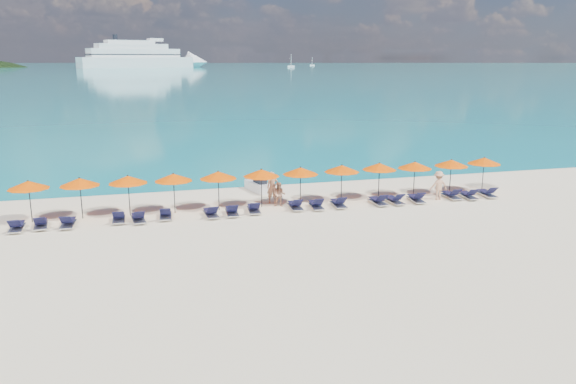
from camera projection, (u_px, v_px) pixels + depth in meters
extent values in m
plane|color=beige|center=(303.00, 228.00, 28.44)|extent=(1400.00, 1400.00, 0.00)
cube|color=#1FA9B2|center=(141.00, 66.00, 648.31)|extent=(1600.00, 1300.00, 0.01)
cube|color=silver|center=(137.00, 63.00, 498.28)|extent=(100.87, 54.57, 9.20)
cone|color=silver|center=(198.00, 62.00, 533.65)|extent=(26.30, 26.30, 20.25)
cube|color=silver|center=(134.00, 53.00, 495.28)|extent=(81.04, 44.51, 7.36)
cube|color=silver|center=(132.00, 46.00, 492.92)|extent=(63.42, 36.05, 4.60)
cube|color=silver|center=(130.00, 42.00, 491.00)|extent=(43.59, 26.00, 3.22)
cube|color=black|center=(134.00, 55.00, 495.60)|extent=(82.04, 45.05, 0.83)
cube|color=black|center=(134.00, 51.00, 494.85)|extent=(80.03, 43.96, 0.83)
cylinder|color=black|center=(115.00, 37.00, 482.74)|extent=(4.05, 4.05, 5.06)
cube|color=silver|center=(291.00, 66.00, 523.42)|extent=(6.57, 2.19, 1.75)
cylinder|color=silver|center=(291.00, 60.00, 522.10)|extent=(0.39, 0.39, 10.95)
cube|color=silver|center=(312.00, 65.00, 637.17)|extent=(5.25, 1.75, 1.40)
cylinder|color=silver|center=(312.00, 61.00, 636.11)|extent=(0.31, 0.31, 8.75)
cube|color=silver|center=(259.00, 187.00, 36.30)|extent=(1.47, 2.60, 0.56)
cube|color=black|center=(260.00, 181.00, 36.03)|extent=(0.74, 1.11, 0.36)
cylinder|color=black|center=(254.00, 176.00, 36.69)|extent=(0.56, 0.19, 0.06)
imported|color=tan|center=(273.00, 187.00, 33.24)|extent=(0.70, 0.47, 1.88)
imported|color=tan|center=(280.00, 195.00, 32.44)|extent=(0.80, 0.63, 1.43)
imported|color=tan|center=(438.00, 185.00, 34.02)|extent=(1.16, 0.58, 1.76)
cylinder|color=black|center=(30.00, 202.00, 29.24)|extent=(0.05, 0.05, 2.20)
cone|color=#E44B00|center=(28.00, 185.00, 29.02)|extent=(2.10, 2.10, 0.42)
sphere|color=black|center=(28.00, 181.00, 28.97)|extent=(0.08, 0.08, 0.08)
cylinder|color=black|center=(81.00, 199.00, 29.92)|extent=(0.05, 0.05, 2.20)
cone|color=#E44B00|center=(80.00, 182.00, 29.70)|extent=(2.10, 2.10, 0.42)
sphere|color=black|center=(79.00, 178.00, 29.65)|extent=(0.08, 0.08, 0.08)
cylinder|color=black|center=(129.00, 196.00, 30.50)|extent=(0.05, 0.05, 2.20)
cone|color=#E44B00|center=(128.00, 179.00, 30.28)|extent=(2.10, 2.10, 0.42)
sphere|color=black|center=(128.00, 176.00, 30.23)|extent=(0.08, 0.08, 0.08)
cylinder|color=black|center=(174.00, 194.00, 31.06)|extent=(0.05, 0.05, 2.20)
cone|color=#E44B00|center=(173.00, 177.00, 30.85)|extent=(2.10, 2.10, 0.42)
sphere|color=black|center=(173.00, 173.00, 30.79)|extent=(0.08, 0.08, 0.08)
cylinder|color=black|center=(219.00, 191.00, 31.64)|extent=(0.05, 0.05, 2.20)
cone|color=#E44B00|center=(218.00, 175.00, 31.43)|extent=(2.10, 2.10, 0.42)
sphere|color=black|center=(218.00, 171.00, 31.37)|extent=(0.08, 0.08, 0.08)
cylinder|color=black|center=(262.00, 189.00, 32.24)|extent=(0.05, 0.05, 2.20)
cone|color=#E44B00|center=(261.00, 173.00, 32.03)|extent=(2.10, 2.10, 0.42)
sphere|color=black|center=(261.00, 169.00, 31.98)|extent=(0.08, 0.08, 0.08)
cylinder|color=black|center=(300.00, 186.00, 32.81)|extent=(0.05, 0.05, 2.20)
cone|color=#E44B00|center=(301.00, 171.00, 32.60)|extent=(2.10, 2.10, 0.42)
sphere|color=black|center=(301.00, 167.00, 32.55)|extent=(0.08, 0.08, 0.08)
cylinder|color=black|center=(341.00, 184.00, 33.50)|extent=(0.05, 0.05, 2.20)
cone|color=#E44B00|center=(342.00, 169.00, 33.29)|extent=(2.10, 2.10, 0.42)
sphere|color=black|center=(342.00, 165.00, 33.24)|extent=(0.08, 0.08, 0.08)
cylinder|color=black|center=(379.00, 181.00, 34.16)|extent=(0.05, 0.05, 2.20)
cone|color=#E44B00|center=(379.00, 166.00, 33.95)|extent=(2.10, 2.10, 0.42)
sphere|color=black|center=(380.00, 163.00, 33.90)|extent=(0.08, 0.08, 0.08)
cylinder|color=black|center=(414.00, 180.00, 34.55)|extent=(0.05, 0.05, 2.20)
cone|color=#E44B00|center=(415.00, 165.00, 34.34)|extent=(2.10, 2.10, 0.42)
sphere|color=black|center=(415.00, 162.00, 34.29)|extent=(0.08, 0.08, 0.08)
cylinder|color=black|center=(450.00, 177.00, 35.28)|extent=(0.05, 0.05, 2.20)
cone|color=#E44B00|center=(451.00, 163.00, 35.07)|extent=(2.10, 2.10, 0.42)
sphere|color=black|center=(452.00, 159.00, 35.02)|extent=(0.08, 0.08, 0.08)
cylinder|color=black|center=(483.00, 175.00, 36.04)|extent=(0.05, 0.05, 2.20)
cone|color=#E44B00|center=(484.00, 161.00, 35.83)|extent=(2.10, 2.10, 0.42)
sphere|color=black|center=(484.00, 157.00, 35.78)|extent=(0.08, 0.08, 0.08)
cube|color=silver|center=(17.00, 228.00, 28.01)|extent=(0.66, 1.71, 0.06)
cube|color=black|center=(17.00, 224.00, 28.21)|extent=(0.58, 1.11, 0.04)
cube|color=black|center=(14.00, 223.00, 27.40)|extent=(0.56, 0.55, 0.43)
cube|color=silver|center=(41.00, 225.00, 28.46)|extent=(0.78, 1.75, 0.06)
cube|color=black|center=(41.00, 221.00, 28.65)|extent=(0.65, 1.15, 0.04)
cube|color=black|center=(40.00, 220.00, 27.86)|extent=(0.60, 0.59, 0.43)
cube|color=silver|center=(68.00, 224.00, 28.65)|extent=(0.72, 1.73, 0.06)
cube|color=black|center=(69.00, 220.00, 28.85)|extent=(0.61, 1.13, 0.04)
cube|color=black|center=(66.00, 219.00, 28.03)|extent=(0.58, 0.57, 0.43)
cube|color=silver|center=(119.00, 219.00, 29.53)|extent=(0.63, 1.70, 0.06)
cube|color=black|center=(119.00, 215.00, 29.72)|extent=(0.55, 1.10, 0.04)
cube|color=black|center=(118.00, 215.00, 28.91)|extent=(0.55, 0.54, 0.43)
cube|color=silver|center=(138.00, 219.00, 29.52)|extent=(0.79, 1.75, 0.06)
cube|color=black|center=(138.00, 215.00, 29.71)|extent=(0.66, 1.15, 0.04)
cube|color=black|center=(139.00, 214.00, 28.92)|extent=(0.60, 0.59, 0.43)
cube|color=silver|center=(166.00, 216.00, 30.15)|extent=(0.73, 1.74, 0.06)
cube|color=black|center=(166.00, 212.00, 30.35)|extent=(0.62, 1.13, 0.04)
cube|color=black|center=(165.00, 211.00, 29.53)|extent=(0.58, 0.57, 0.43)
cube|color=silver|center=(211.00, 214.00, 30.46)|extent=(0.73, 1.74, 0.06)
cube|color=black|center=(210.00, 210.00, 30.65)|extent=(0.62, 1.13, 0.04)
cube|color=black|center=(213.00, 210.00, 29.86)|extent=(0.58, 0.57, 0.43)
cube|color=silver|center=(232.00, 213.00, 30.78)|extent=(0.72, 1.74, 0.06)
cube|color=black|center=(231.00, 209.00, 30.98)|extent=(0.62, 1.13, 0.04)
cube|color=black|center=(233.00, 208.00, 30.16)|extent=(0.58, 0.57, 0.43)
cube|color=silver|center=(254.00, 210.00, 31.31)|extent=(0.77, 1.75, 0.06)
cube|color=black|center=(253.00, 206.00, 31.51)|extent=(0.65, 1.14, 0.04)
cube|color=black|center=(255.00, 205.00, 30.69)|extent=(0.60, 0.58, 0.43)
cube|color=silver|center=(295.00, 207.00, 31.99)|extent=(0.72, 1.73, 0.06)
cube|color=black|center=(294.00, 203.00, 32.19)|extent=(0.61, 1.13, 0.04)
cube|color=black|center=(297.00, 202.00, 31.37)|extent=(0.58, 0.57, 0.43)
cube|color=silver|center=(316.00, 206.00, 32.12)|extent=(0.75, 1.74, 0.06)
cube|color=black|center=(315.00, 203.00, 32.32)|extent=(0.63, 1.14, 0.04)
cube|color=black|center=(318.00, 202.00, 31.49)|extent=(0.59, 0.58, 0.43)
cube|color=silver|center=(338.00, 205.00, 32.48)|extent=(0.73, 1.74, 0.06)
cube|color=black|center=(337.00, 201.00, 32.68)|extent=(0.62, 1.13, 0.04)
cube|color=black|center=(341.00, 200.00, 31.86)|extent=(0.58, 0.57, 0.43)
cube|color=silver|center=(378.00, 202.00, 33.01)|extent=(0.65, 1.71, 0.06)
cube|color=black|center=(376.00, 199.00, 33.21)|extent=(0.57, 1.11, 0.04)
cube|color=black|center=(382.00, 198.00, 32.40)|extent=(0.56, 0.55, 0.43)
cube|color=silver|center=(394.00, 201.00, 33.23)|extent=(0.72, 1.73, 0.06)
cube|color=black|center=(392.00, 198.00, 33.42)|extent=(0.61, 1.13, 0.04)
cube|color=black|center=(399.00, 197.00, 32.63)|extent=(0.58, 0.57, 0.43)
cube|color=silver|center=(416.00, 200.00, 33.59)|extent=(0.79, 1.75, 0.06)
cube|color=black|center=(415.00, 196.00, 33.79)|extent=(0.66, 1.15, 0.04)
cube|color=black|center=(420.00, 195.00, 32.97)|extent=(0.60, 0.59, 0.43)
cube|color=silver|center=(451.00, 196.00, 34.42)|extent=(0.69, 1.72, 0.06)
cube|color=black|center=(449.00, 193.00, 34.62)|extent=(0.59, 1.12, 0.04)
cube|color=black|center=(456.00, 192.00, 33.80)|extent=(0.57, 0.56, 0.43)
cube|color=silver|center=(468.00, 196.00, 34.43)|extent=(0.78, 1.75, 0.06)
cube|color=black|center=(466.00, 193.00, 34.63)|extent=(0.65, 1.15, 0.04)
cube|color=black|center=(473.00, 192.00, 33.80)|extent=(0.60, 0.59, 0.43)
cube|color=silver|center=(487.00, 195.00, 34.88)|extent=(0.78, 1.75, 0.06)
cube|color=black|center=(485.00, 191.00, 35.09)|extent=(0.65, 1.15, 0.04)
cube|color=black|center=(492.00, 190.00, 34.26)|extent=(0.60, 0.59, 0.43)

